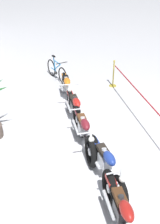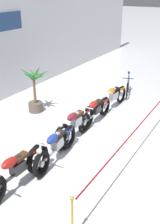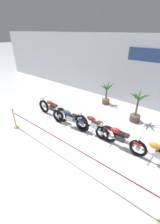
{
  "view_description": "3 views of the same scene",
  "coord_description": "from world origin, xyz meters",
  "px_view_note": "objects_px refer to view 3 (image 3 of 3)",
  "views": [
    {
      "loc": [
        -5.93,
        2.05,
        4.67
      ],
      "look_at": [
        1.14,
        0.49,
        0.4
      ],
      "focal_mm": 45.0,
      "sensor_mm": 36.0,
      "label": 1
    },
    {
      "loc": [
        -6.66,
        -3.41,
        4.42
      ],
      "look_at": [
        0.01,
        0.49,
        0.94
      ],
      "focal_mm": 45.0,
      "sensor_mm": 36.0,
      "label": 2
    },
    {
      "loc": [
        3.08,
        -4.16,
        4.35
      ],
      "look_at": [
        -1.26,
        1.18,
        0.55
      ],
      "focal_mm": 24.0,
      "sensor_mm": 36.0,
      "label": 3
    }
  ],
  "objects_px": {
    "motorcycle_red_3": "(119,138)",
    "potted_palm_left_of_row": "(106,93)",
    "stanchion_far_left": "(42,133)",
    "motorcycle_red_0": "(52,109)",
    "motorcycle_maroon_2": "(94,126)",
    "motorcycle_orange_4": "(158,155)",
    "potted_palm_right_of_row": "(137,107)",
    "motorcycle_blue_1": "(70,119)"
  },
  "relations": [
    {
      "from": "motorcycle_red_3",
      "to": "potted_palm_left_of_row",
      "type": "height_order",
      "value": "potted_palm_left_of_row"
    },
    {
      "from": "motorcycle_red_3",
      "to": "stanchion_far_left",
      "type": "xyz_separation_m",
      "value": [
        -2.46,
        -1.94,
        0.23
      ]
    },
    {
      "from": "motorcycle_red_0",
      "to": "motorcycle_maroon_2",
      "type": "distance_m",
      "value": 2.76
    },
    {
      "from": "motorcycle_red_0",
      "to": "potted_palm_left_of_row",
      "type": "relative_size",
      "value": 1.54
    },
    {
      "from": "motorcycle_red_0",
      "to": "stanchion_far_left",
      "type": "relative_size",
      "value": 0.34
    },
    {
      "from": "motorcycle_maroon_2",
      "to": "potted_palm_left_of_row",
      "type": "relative_size",
      "value": 1.53
    },
    {
      "from": "motorcycle_red_0",
      "to": "motorcycle_maroon_2",
      "type": "height_order",
      "value": "motorcycle_red_0"
    },
    {
      "from": "motorcycle_red_3",
      "to": "motorcycle_orange_4",
      "type": "xyz_separation_m",
      "value": [
        1.5,
        0.0,
        0.01
      ]
    },
    {
      "from": "motorcycle_red_0",
      "to": "motorcycle_orange_4",
      "type": "relative_size",
      "value": 1.07
    },
    {
      "from": "potted_palm_right_of_row",
      "to": "stanchion_far_left",
      "type": "xyz_separation_m",
      "value": [
        -2.22,
        -4.37,
        -0.13
      ]
    },
    {
      "from": "motorcycle_maroon_2",
      "to": "motorcycle_orange_4",
      "type": "height_order",
      "value": "motorcycle_maroon_2"
    },
    {
      "from": "motorcycle_blue_1",
      "to": "motorcycle_red_3",
      "type": "bearing_deg",
      "value": 3.45
    },
    {
      "from": "motorcycle_blue_1",
      "to": "motorcycle_orange_4",
      "type": "distance_m",
      "value": 4.11
    },
    {
      "from": "potted_palm_right_of_row",
      "to": "potted_palm_left_of_row",
      "type": "bearing_deg",
      "value": 158.53
    },
    {
      "from": "motorcycle_red_0",
      "to": "motorcycle_maroon_2",
      "type": "bearing_deg",
      "value": 1.42
    },
    {
      "from": "potted_palm_right_of_row",
      "to": "motorcycle_blue_1",
      "type": "bearing_deg",
      "value": -132.52
    },
    {
      "from": "motorcycle_red_3",
      "to": "motorcycle_orange_4",
      "type": "relative_size",
      "value": 1.06
    },
    {
      "from": "motorcycle_maroon_2",
      "to": "motorcycle_red_0",
      "type": "bearing_deg",
      "value": -178.58
    },
    {
      "from": "motorcycle_maroon_2",
      "to": "motorcycle_red_3",
      "type": "xyz_separation_m",
      "value": [
        1.27,
        -0.04,
        -0.03
      ]
    },
    {
      "from": "motorcycle_red_0",
      "to": "motorcycle_blue_1",
      "type": "distance_m",
      "value": 1.43
    },
    {
      "from": "motorcycle_red_3",
      "to": "potted_palm_right_of_row",
      "type": "xyz_separation_m",
      "value": [
        -0.24,
        2.43,
        0.37
      ]
    },
    {
      "from": "motorcycle_orange_4",
      "to": "stanchion_far_left",
      "type": "bearing_deg",
      "value": -153.88
    },
    {
      "from": "potted_palm_left_of_row",
      "to": "motorcycle_red_0",
      "type": "bearing_deg",
      "value": -113.21
    },
    {
      "from": "motorcycle_red_0",
      "to": "potted_palm_left_of_row",
      "type": "bearing_deg",
      "value": 66.79
    },
    {
      "from": "motorcycle_red_0",
      "to": "stanchion_far_left",
      "type": "height_order",
      "value": "stanchion_far_left"
    },
    {
      "from": "motorcycle_blue_1",
      "to": "potted_palm_left_of_row",
      "type": "distance_m",
      "value": 3.52
    },
    {
      "from": "motorcycle_orange_4",
      "to": "stanchion_far_left",
      "type": "distance_m",
      "value": 4.42
    },
    {
      "from": "motorcycle_red_0",
      "to": "motorcycle_blue_1",
      "type": "bearing_deg",
      "value": -5.25
    },
    {
      "from": "motorcycle_orange_4",
      "to": "potted_palm_left_of_row",
      "type": "xyz_separation_m",
      "value": [
        -4.09,
        3.35,
        0.26
      ]
    },
    {
      "from": "motorcycle_blue_1",
      "to": "motorcycle_red_3",
      "type": "height_order",
      "value": "motorcycle_blue_1"
    },
    {
      "from": "motorcycle_red_0",
      "to": "motorcycle_red_3",
      "type": "distance_m",
      "value": 4.03
    },
    {
      "from": "motorcycle_maroon_2",
      "to": "potted_palm_right_of_row",
      "type": "bearing_deg",
      "value": 66.57
    },
    {
      "from": "potted_palm_right_of_row",
      "to": "motorcycle_orange_4",
      "type": "bearing_deg",
      "value": -54.36
    },
    {
      "from": "stanchion_far_left",
      "to": "motorcycle_red_3",
      "type": "bearing_deg",
      "value": 38.31
    },
    {
      "from": "potted_palm_right_of_row",
      "to": "stanchion_far_left",
      "type": "relative_size",
      "value": 0.26
    },
    {
      "from": "motorcycle_orange_4",
      "to": "stanchion_far_left",
      "type": "height_order",
      "value": "stanchion_far_left"
    },
    {
      "from": "stanchion_far_left",
      "to": "motorcycle_orange_4",
      "type": "bearing_deg",
      "value": 26.12
    },
    {
      "from": "stanchion_far_left",
      "to": "motorcycle_blue_1",
      "type": "bearing_deg",
      "value": 94.88
    },
    {
      "from": "motorcycle_blue_1",
      "to": "motorcycle_maroon_2",
      "type": "xyz_separation_m",
      "value": [
        1.34,
        0.2,
        0.03
      ]
    },
    {
      "from": "potted_palm_left_of_row",
      "to": "stanchion_far_left",
      "type": "relative_size",
      "value": 0.22
    },
    {
      "from": "motorcycle_red_3",
      "to": "stanchion_far_left",
      "type": "bearing_deg",
      "value": -141.69
    },
    {
      "from": "motorcycle_blue_1",
      "to": "motorcycle_red_3",
      "type": "relative_size",
      "value": 0.97
    }
  ]
}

